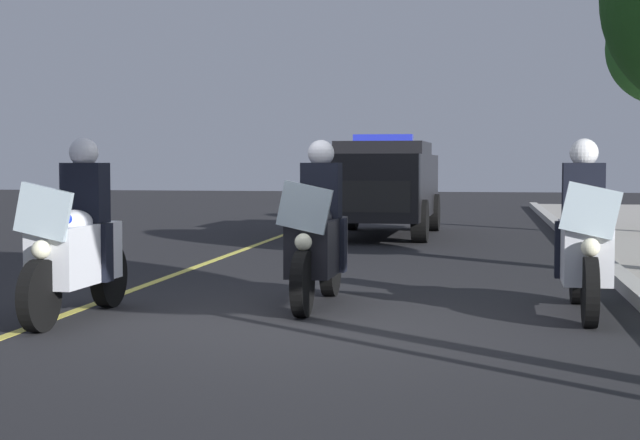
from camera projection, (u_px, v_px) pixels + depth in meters
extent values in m
plane|color=black|center=(306.00, 321.00, 9.01)|extent=(80.00, 80.00, 0.00)
cube|color=#E0D14C|center=(67.00, 314.00, 9.40)|extent=(48.00, 0.12, 0.01)
cylinder|color=black|center=(39.00, 296.00, 8.38)|extent=(0.64, 0.13, 0.64)
cylinder|color=black|center=(109.00, 276.00, 9.85)|extent=(0.64, 0.15, 0.64)
cube|color=silver|center=(76.00, 254.00, 9.08)|extent=(1.21, 0.47, 0.56)
ellipsoid|color=silver|center=(73.00, 222.00, 9.01)|extent=(0.57, 0.33, 0.24)
cube|color=silver|center=(43.00, 212.00, 8.44)|extent=(0.07, 0.56, 0.53)
sphere|color=#F9F4CC|center=(41.00, 250.00, 8.40)|extent=(0.17, 0.17, 0.17)
sphere|color=red|center=(34.00, 219.00, 8.60)|extent=(0.09, 0.09, 0.09)
sphere|color=#1933F2|center=(67.00, 219.00, 8.54)|extent=(0.09, 0.09, 0.09)
cube|color=black|center=(85.00, 194.00, 9.27)|extent=(0.29, 0.41, 0.60)
cube|color=black|center=(103.00, 253.00, 9.21)|extent=(0.18, 0.14, 0.56)
cube|color=black|center=(64.00, 252.00, 9.29)|extent=(0.18, 0.14, 0.56)
sphere|color=silver|center=(84.00, 152.00, 9.23)|extent=(0.28, 0.28, 0.28)
cylinder|color=black|center=(302.00, 284.00, 9.20)|extent=(0.64, 0.13, 0.64)
cylinder|color=black|center=(331.00, 267.00, 10.67)|extent=(0.64, 0.15, 0.64)
cube|color=black|center=(317.00, 246.00, 9.89)|extent=(1.21, 0.47, 0.56)
ellipsoid|color=black|center=(316.00, 218.00, 9.83)|extent=(0.57, 0.33, 0.24)
cube|color=silver|center=(305.00, 207.00, 9.25)|extent=(0.07, 0.56, 0.53)
sphere|color=#F9F4CC|center=(303.00, 242.00, 9.21)|extent=(0.17, 0.17, 0.17)
sphere|color=red|center=(291.00, 214.00, 9.41)|extent=(0.09, 0.09, 0.09)
sphere|color=#1933F2|center=(323.00, 214.00, 9.35)|extent=(0.09, 0.09, 0.09)
cube|color=black|center=(321.00, 191.00, 10.09)|extent=(0.29, 0.41, 0.60)
cube|color=black|center=(339.00, 245.00, 10.02)|extent=(0.18, 0.14, 0.56)
cube|color=black|center=(302.00, 245.00, 10.10)|extent=(0.18, 0.14, 0.56)
sphere|color=silver|center=(321.00, 153.00, 10.04)|extent=(0.28, 0.28, 0.28)
cylinder|color=black|center=(590.00, 292.00, 8.61)|extent=(0.64, 0.13, 0.64)
cylinder|color=black|center=(578.00, 273.00, 10.08)|extent=(0.64, 0.15, 0.64)
cube|color=silver|center=(584.00, 252.00, 9.31)|extent=(1.21, 0.47, 0.56)
ellipsoid|color=silver|center=(585.00, 221.00, 9.25)|extent=(0.57, 0.33, 0.24)
cube|color=silver|center=(591.00, 210.00, 8.67)|extent=(0.07, 0.56, 0.53)
sphere|color=#F9F4CC|center=(590.00, 247.00, 8.63)|extent=(0.17, 0.17, 0.17)
sphere|color=red|center=(571.00, 217.00, 8.83)|extent=(0.09, 0.09, 0.09)
sphere|color=#1933F2|center=(607.00, 218.00, 8.77)|extent=(0.09, 0.09, 0.09)
cube|color=black|center=(583.00, 193.00, 9.50)|extent=(0.29, 0.41, 0.60)
cube|color=black|center=(604.00, 250.00, 9.44)|extent=(0.18, 0.14, 0.56)
cube|color=black|center=(562.00, 250.00, 9.52)|extent=(0.18, 0.14, 0.56)
sphere|color=white|center=(584.00, 153.00, 9.46)|extent=(0.28, 0.28, 0.28)
cube|color=black|center=(382.00, 185.00, 19.40)|extent=(4.94, 2.01, 1.24)
cube|color=black|center=(384.00, 151.00, 19.65)|extent=(2.44, 1.80, 0.36)
cube|color=#2633D8|center=(383.00, 138.00, 19.44)|extent=(0.31, 1.21, 0.14)
cube|color=black|center=(365.00, 196.00, 17.06)|extent=(0.16, 1.62, 0.56)
cylinder|color=black|center=(420.00, 221.00, 17.75)|extent=(0.81, 0.30, 0.80)
cylinder|color=black|center=(324.00, 220.00, 18.09)|extent=(0.81, 0.30, 0.80)
cylinder|color=black|center=(433.00, 213.00, 20.79)|extent=(0.81, 0.30, 0.80)
cylinder|color=black|center=(351.00, 212.00, 21.13)|extent=(0.81, 0.30, 0.80)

